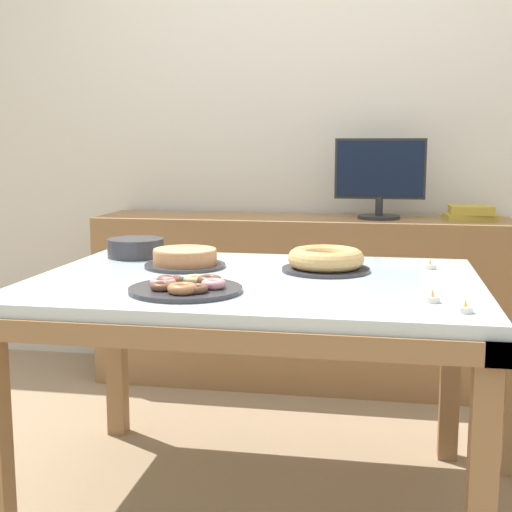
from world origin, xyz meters
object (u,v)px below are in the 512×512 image
at_px(pastry_platter, 186,287).
at_px(tealight_near_front, 465,309).
at_px(cake_chocolate_round, 185,259).
at_px(tealight_near_cakes, 432,299).
at_px(book_stack, 471,213).
at_px(tealight_left_edge, 430,266).
at_px(cake_golden_bundt, 326,260).
at_px(plate_stack, 136,248).
at_px(computer_monitor, 380,179).

relative_size(pastry_platter, tealight_near_front, 8.17).
bearing_deg(cake_chocolate_round, tealight_near_cakes, -27.34).
distance_m(book_stack, tealight_left_edge, 1.01).
xyz_separation_m(cake_golden_bundt, pastry_platter, (-0.36, -0.41, -0.02)).
bearing_deg(tealight_near_cakes, tealight_near_front, -55.55).
bearing_deg(tealight_near_cakes, book_stack, 80.22).
distance_m(pastry_platter, tealight_near_front, 0.77).
distance_m(cake_chocolate_round, pastry_platter, 0.42).
bearing_deg(tealight_near_front, pastry_platter, 171.07).
xyz_separation_m(cake_golden_bundt, plate_stack, (-0.73, 0.18, -0.00)).
relative_size(cake_golden_bundt, tealight_left_edge, 7.33).
relative_size(cake_chocolate_round, cake_golden_bundt, 0.95).
distance_m(cake_chocolate_round, plate_stack, 0.31).
height_order(book_stack, tealight_near_front, book_stack).
bearing_deg(tealight_left_edge, book_stack, 76.39).
bearing_deg(plate_stack, cake_golden_bundt, -13.77).
bearing_deg(tealight_left_edge, computer_monitor, 100.78).
relative_size(book_stack, pastry_platter, 0.76).
xyz_separation_m(book_stack, cake_golden_bundt, (-0.58, -1.08, -0.07)).
height_order(plate_stack, tealight_near_front, plate_stack).
height_order(tealight_near_cakes, tealight_left_edge, same).
distance_m(cake_golden_bundt, tealight_left_edge, 0.36).
bearing_deg(cake_chocolate_round, computer_monitor, 59.39).
distance_m(computer_monitor, cake_golden_bundt, 1.11).
bearing_deg(pastry_platter, tealight_near_cakes, -0.97).
height_order(computer_monitor, book_stack, computer_monitor).
xyz_separation_m(book_stack, cake_chocolate_round, (-1.06, -1.09, -0.07)).
xyz_separation_m(book_stack, tealight_near_front, (-0.19, -1.61, -0.09)).
xyz_separation_m(computer_monitor, cake_golden_bundt, (-0.16, -1.08, -0.22)).
bearing_deg(book_stack, pastry_platter, -122.32).
xyz_separation_m(plate_stack, tealight_near_cakes, (1.05, -0.60, -0.02)).
height_order(pastry_platter, tealight_near_cakes, pastry_platter).
xyz_separation_m(cake_chocolate_round, tealight_left_edge, (0.83, 0.12, -0.02)).
distance_m(cake_golden_bundt, tealight_near_cakes, 0.53).
bearing_deg(computer_monitor, pastry_platter, -109.35).
xyz_separation_m(book_stack, pastry_platter, (-0.94, -1.49, -0.09)).
bearing_deg(cake_golden_bundt, tealight_left_edge, 17.40).
xyz_separation_m(cake_chocolate_round, plate_stack, (-0.24, 0.19, 0.01)).
bearing_deg(tealight_near_front, tealight_near_cakes, 124.45).
bearing_deg(cake_chocolate_round, book_stack, 45.66).
height_order(pastry_platter, plate_stack, plate_stack).
distance_m(book_stack, tealight_near_front, 1.63).
distance_m(book_stack, plate_stack, 1.59).
relative_size(book_stack, plate_stack, 1.18).
relative_size(computer_monitor, book_stack, 1.71).
height_order(book_stack, pastry_platter, book_stack).
xyz_separation_m(cake_chocolate_round, cake_golden_bundt, (0.48, 0.01, 0.01)).
distance_m(tealight_near_front, tealight_left_edge, 0.64).
distance_m(cake_golden_bundt, tealight_near_front, 0.66).
relative_size(computer_monitor, cake_chocolate_round, 1.52).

